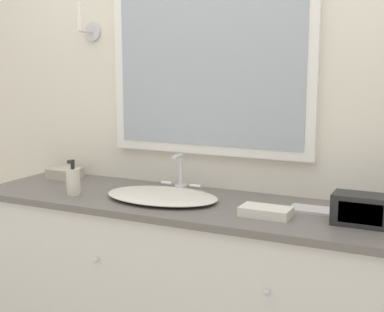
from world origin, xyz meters
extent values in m
cube|color=silver|center=(0.00, 0.61, 1.27)|extent=(8.00, 0.06, 2.55)
cube|color=white|center=(-0.10, 0.56, 1.49)|extent=(1.01, 0.04, 0.81)
cube|color=#9EA8B2|center=(-0.10, 0.54, 1.49)|extent=(0.92, 0.01, 0.72)
cylinder|color=silver|center=(-0.75, 0.57, 1.67)|extent=(0.09, 0.01, 0.09)
cylinder|color=silver|center=(-0.75, 0.52, 1.67)|extent=(0.02, 0.10, 0.02)
cylinder|color=white|center=(-0.75, 0.47, 1.74)|extent=(0.02, 0.02, 0.14)
cube|color=silver|center=(0.00, 0.30, 0.44)|extent=(2.08, 0.53, 0.89)
cube|color=#66605B|center=(0.00, 0.30, 0.90)|extent=(2.14, 0.56, 0.03)
sphere|color=silver|center=(-0.37, 0.02, 0.69)|extent=(0.02, 0.02, 0.02)
sphere|color=silver|center=(0.37, 0.02, 0.69)|extent=(0.02, 0.02, 0.02)
ellipsoid|color=silver|center=(-0.19, 0.27, 0.93)|extent=(0.52, 0.33, 0.03)
cylinder|color=silver|center=(-0.19, 0.45, 0.93)|extent=(0.06, 0.06, 0.03)
cylinder|color=silver|center=(-0.19, 0.45, 1.02)|extent=(0.02, 0.02, 0.14)
cylinder|color=silver|center=(-0.19, 0.42, 1.09)|extent=(0.02, 0.07, 0.02)
cylinder|color=white|center=(-0.27, 0.45, 0.95)|extent=(0.06, 0.02, 0.02)
cylinder|color=white|center=(-0.12, 0.45, 0.95)|extent=(0.06, 0.02, 0.02)
cylinder|color=beige|center=(-0.60, 0.17, 0.98)|extent=(0.06, 0.06, 0.12)
cylinder|color=black|center=(-0.60, 0.17, 1.05)|extent=(0.02, 0.02, 0.04)
cube|color=black|center=(-0.60, 0.16, 1.07)|extent=(0.02, 0.03, 0.01)
cube|color=black|center=(0.66, 0.26, 0.97)|extent=(0.22, 0.12, 0.11)
cube|color=black|center=(0.66, 0.21, 0.97)|extent=(0.16, 0.01, 0.08)
cube|color=#B7A899|center=(-0.86, 0.44, 0.94)|extent=(0.15, 0.13, 0.05)
cube|color=silver|center=(0.30, 0.22, 0.93)|extent=(0.20, 0.11, 0.04)
cube|color=silver|center=(0.45, 0.37, 0.92)|extent=(0.19, 0.11, 0.01)
camera|label=1|loc=(0.92, -1.73, 1.50)|focal=50.00mm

